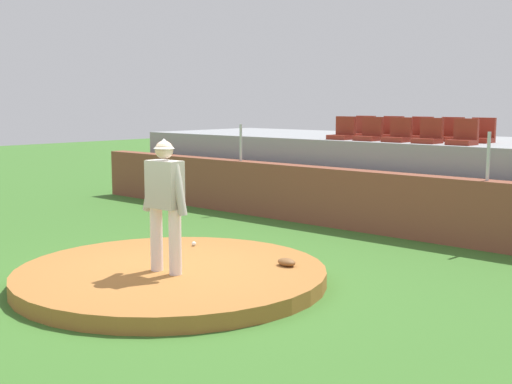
{
  "coord_description": "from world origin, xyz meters",
  "views": [
    {
      "loc": [
        7.0,
        -5.99,
        2.53
      ],
      "look_at": [
        0.0,
        1.78,
        1.11
      ],
      "focal_mm": 46.75,
      "sensor_mm": 36.0,
      "label": 1
    }
  ],
  "objects_px": {
    "stadium_chair_4": "(464,137)",
    "stadium_chair_7": "(420,133)",
    "baseball": "(194,244)",
    "stadium_chair_1": "(370,133)",
    "pitcher": "(165,196)",
    "stadium_chair_2": "(399,134)",
    "stadium_chair_3": "(429,135)",
    "stadium_chair_6": "(391,132)",
    "stadium_chair_8": "(450,134)",
    "fielding_glove": "(287,262)",
    "stadium_chair_0": "(343,132)",
    "stadium_chair_5": "(363,131)",
    "stadium_chair_9": "(481,135)"
  },
  "relations": [
    {
      "from": "stadium_chair_1",
      "to": "stadium_chair_6",
      "type": "xyz_separation_m",
      "value": [
        -0.03,
        0.91,
        0.0
      ]
    },
    {
      "from": "stadium_chair_7",
      "to": "stadium_chair_9",
      "type": "height_order",
      "value": "same"
    },
    {
      "from": "pitcher",
      "to": "fielding_glove",
      "type": "bearing_deg",
      "value": 50.14
    },
    {
      "from": "stadium_chair_0",
      "to": "stadium_chair_7",
      "type": "xyz_separation_m",
      "value": [
        1.37,
        0.92,
        0.0
      ]
    },
    {
      "from": "stadium_chair_7",
      "to": "stadium_chair_3",
      "type": "bearing_deg",
      "value": 127.16
    },
    {
      "from": "fielding_glove",
      "to": "stadium_chair_7",
      "type": "height_order",
      "value": "stadium_chair_7"
    },
    {
      "from": "stadium_chair_3",
      "to": "stadium_chair_5",
      "type": "height_order",
      "value": "same"
    },
    {
      "from": "stadium_chair_5",
      "to": "stadium_chair_6",
      "type": "distance_m",
      "value": 0.7
    },
    {
      "from": "baseball",
      "to": "stadium_chair_8",
      "type": "distance_m",
      "value": 6.28
    },
    {
      "from": "stadium_chair_6",
      "to": "stadium_chair_3",
      "type": "bearing_deg",
      "value": 146.87
    },
    {
      "from": "stadium_chair_2",
      "to": "stadium_chair_4",
      "type": "relative_size",
      "value": 1.0
    },
    {
      "from": "stadium_chair_5",
      "to": "stadium_chair_3",
      "type": "bearing_deg",
      "value": 157.7
    },
    {
      "from": "stadium_chair_2",
      "to": "stadium_chair_4",
      "type": "bearing_deg",
      "value": 178.69
    },
    {
      "from": "pitcher",
      "to": "stadium_chair_3",
      "type": "distance_m",
      "value": 6.41
    },
    {
      "from": "stadium_chair_7",
      "to": "stadium_chair_8",
      "type": "height_order",
      "value": "same"
    },
    {
      "from": "pitcher",
      "to": "stadium_chair_7",
      "type": "relative_size",
      "value": 3.67
    },
    {
      "from": "pitcher",
      "to": "stadium_chair_9",
      "type": "height_order",
      "value": "stadium_chair_9"
    },
    {
      "from": "baseball",
      "to": "stadium_chair_1",
      "type": "height_order",
      "value": "stadium_chair_1"
    },
    {
      "from": "pitcher",
      "to": "fielding_glove",
      "type": "height_order",
      "value": "pitcher"
    },
    {
      "from": "baseball",
      "to": "stadium_chair_1",
      "type": "distance_m",
      "value": 5.22
    },
    {
      "from": "stadium_chair_0",
      "to": "stadium_chair_3",
      "type": "xyz_separation_m",
      "value": [
        2.06,
        0.0,
        0.0
      ]
    },
    {
      "from": "baseball",
      "to": "stadium_chair_7",
      "type": "xyz_separation_m",
      "value": [
        0.83,
        5.87,
        1.62
      ]
    },
    {
      "from": "stadium_chair_3",
      "to": "stadium_chair_5",
      "type": "bearing_deg",
      "value": -22.3
    },
    {
      "from": "fielding_glove",
      "to": "stadium_chair_7",
      "type": "distance_m",
      "value": 6.21
    },
    {
      "from": "stadium_chair_0",
      "to": "stadium_chair_2",
      "type": "xyz_separation_m",
      "value": [
        1.37,
        0.01,
        0.0
      ]
    },
    {
      "from": "baseball",
      "to": "stadium_chair_8",
      "type": "height_order",
      "value": "stadium_chair_8"
    },
    {
      "from": "stadium_chair_5",
      "to": "stadium_chair_8",
      "type": "distance_m",
      "value": 2.11
    },
    {
      "from": "stadium_chair_1",
      "to": "stadium_chair_7",
      "type": "distance_m",
      "value": 1.14
    },
    {
      "from": "stadium_chair_4",
      "to": "stadium_chair_7",
      "type": "relative_size",
      "value": 1.0
    },
    {
      "from": "stadium_chair_2",
      "to": "stadium_chair_3",
      "type": "relative_size",
      "value": 1.0
    },
    {
      "from": "pitcher",
      "to": "stadium_chair_8",
      "type": "xyz_separation_m",
      "value": [
        0.56,
        7.27,
        0.6
      ]
    },
    {
      "from": "stadium_chair_8",
      "to": "stadium_chair_9",
      "type": "distance_m",
      "value": 0.68
    },
    {
      "from": "fielding_glove",
      "to": "baseball",
      "type": "bearing_deg",
      "value": -174.0
    },
    {
      "from": "stadium_chair_4",
      "to": "stadium_chair_3",
      "type": "bearing_deg",
      "value": -2.24
    },
    {
      "from": "stadium_chair_1",
      "to": "stadium_chair_6",
      "type": "relative_size",
      "value": 1.0
    },
    {
      "from": "baseball",
      "to": "stadium_chair_3",
      "type": "bearing_deg",
      "value": 72.95
    },
    {
      "from": "pitcher",
      "to": "stadium_chair_2",
      "type": "height_order",
      "value": "stadium_chair_2"
    },
    {
      "from": "stadium_chair_4",
      "to": "stadium_chair_7",
      "type": "bearing_deg",
      "value": -33.42
    },
    {
      "from": "stadium_chair_0",
      "to": "stadium_chair_1",
      "type": "distance_m",
      "value": 0.69
    },
    {
      "from": "stadium_chair_5",
      "to": "stadium_chair_7",
      "type": "bearing_deg",
      "value": -177.95
    },
    {
      "from": "stadium_chair_0",
      "to": "stadium_chair_5",
      "type": "distance_m",
      "value": 0.87
    },
    {
      "from": "stadium_chair_0",
      "to": "stadium_chair_6",
      "type": "height_order",
      "value": "same"
    },
    {
      "from": "stadium_chair_8",
      "to": "stadium_chair_7",
      "type": "bearing_deg",
      "value": -0.21
    },
    {
      "from": "baseball",
      "to": "fielding_glove",
      "type": "relative_size",
      "value": 0.25
    },
    {
      "from": "stadium_chair_2",
      "to": "stadium_chair_6",
      "type": "bearing_deg",
      "value": -51.93
    },
    {
      "from": "fielding_glove",
      "to": "stadium_chair_1",
      "type": "bearing_deg",
      "value": 116.64
    },
    {
      "from": "pitcher",
      "to": "stadium_chair_6",
      "type": "xyz_separation_m",
      "value": [
        -0.85,
        7.27,
        0.6
      ]
    },
    {
      "from": "fielding_glove",
      "to": "stadium_chair_2",
      "type": "xyz_separation_m",
      "value": [
        -1.13,
        4.98,
        1.61
      ]
    },
    {
      "from": "fielding_glove",
      "to": "stadium_chair_4",
      "type": "xyz_separation_m",
      "value": [
        0.29,
        4.95,
        1.61
      ]
    },
    {
      "from": "baseball",
      "to": "stadium_chair_6",
      "type": "height_order",
      "value": "stadium_chair_6"
    }
  ]
}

